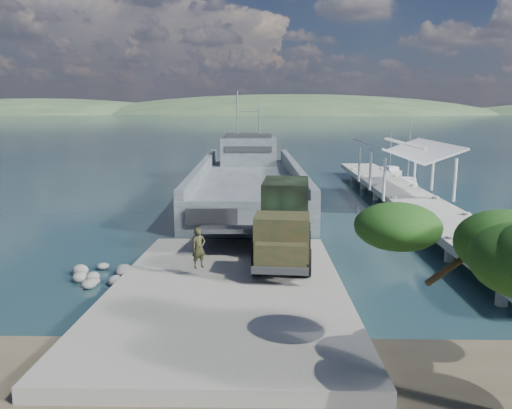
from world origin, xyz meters
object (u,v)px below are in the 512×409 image
landing_craft (248,187)px  military_truck (285,221)px  sailboat_near (407,185)px  sailboat_far (390,171)px  soldier (199,256)px  pier (405,188)px

landing_craft → military_truck: (2.56, -20.70, 1.51)m
sailboat_near → sailboat_far: size_ratio=1.23×
military_truck → soldier: 5.10m
soldier → sailboat_far: 43.94m
pier → sailboat_far: size_ratio=7.67×
landing_craft → military_truck: size_ratio=4.35×
pier → sailboat_near: (2.97, 9.60, -1.23)m
soldier → sailboat_near: bearing=23.5°
military_truck → sailboat_near: 28.71m
landing_craft → sailboat_far: landing_craft is taller
landing_craft → sailboat_far: 23.45m
pier → sailboat_far: (4.03, 21.11, -1.29)m
landing_craft → sailboat_near: landing_craft is taller
landing_craft → soldier: bearing=-95.2°
pier → military_truck: bearing=-123.5°
soldier → pier: bearing=17.5°
pier → landing_craft: size_ratio=1.22×
pier → landing_craft: (-12.97, 4.97, -0.73)m
soldier → sailboat_far: bearing=30.2°
sailboat_far → soldier: bearing=-120.0°
pier → military_truck: (-10.42, -15.72, 0.78)m
landing_craft → soldier: landing_craft is taller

